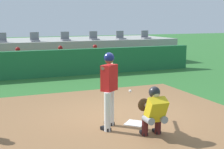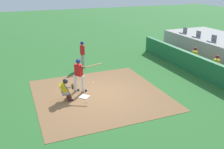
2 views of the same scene
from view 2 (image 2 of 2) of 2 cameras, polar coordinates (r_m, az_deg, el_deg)
The scene contains 13 objects.
ground_plane at distance 12.90m, azimuth -2.89°, elevation -4.57°, with size 80.00×80.00×0.00m, color #2D6B2D.
dirt_infield at distance 12.90m, azimuth -2.89°, elevation -4.55°, with size 6.40×6.40×0.01m, color olive.
home_plate at distance 12.68m, azimuth -6.32°, elevation -5.04°, with size 0.44×0.44×0.02m, color white.
batter_at_plate at distance 12.89m, azimuth -7.43°, elevation 0.25°, with size 0.69×1.37×1.80m.
catcher_crouched at distance 12.25m, azimuth -10.43°, elevation -3.21°, with size 0.49×1.71×1.13m.
on_deck_batter at distance 16.58m, azimuth -6.75°, elevation 4.88°, with size 0.58×0.23×1.79m.
dugout_wall at distance 15.87m, azimuth 19.80°, elevation 1.44°, with size 13.00×0.30×1.20m, color #1E6638.
dugout_bench at distance 16.65m, azimuth 22.23°, elevation 0.63°, with size 11.80×0.44×0.45m, color olive.
dugout_player_0 at distance 17.72m, azimuth 17.93°, elevation 3.88°, with size 0.49×0.70×1.30m.
dugout_player_1 at distance 16.35m, azimuth 22.25°, elevation 1.94°, with size 0.49×0.70×1.30m.
stadium_seat_0 at distance 21.65m, azimuth 16.01°, elevation 9.36°, with size 0.46×0.46×0.48m.
stadium_seat_1 at distance 20.42m, azimuth 18.79°, elevation 8.42°, with size 0.46×0.46×0.48m.
stadium_seat_2 at distance 19.25m, azimuth 21.89°, elevation 7.33°, with size 0.46×0.46×0.48m.
Camera 2 is at (11.03, -3.79, 5.51)m, focal length 40.21 mm.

